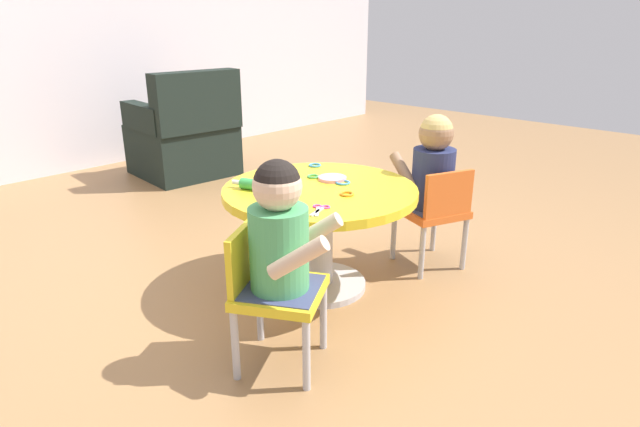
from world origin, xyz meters
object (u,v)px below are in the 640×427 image
(seated_child_left, at_px, (280,232))
(craft_scissors, at_px, (320,209))
(child_chair_right, at_px, (435,211))
(seated_child_right, at_px, (433,166))
(child_chair_left, at_px, (271,289))
(armchair_dark, at_px, (185,138))
(craft_table, at_px, (320,212))
(rolling_pin, at_px, (255,185))

(seated_child_left, bearing_deg, craft_scissors, 19.55)
(child_chair_right, height_order, seated_child_right, seated_child_right)
(child_chair_left, relative_size, seated_child_left, 1.05)
(armchair_dark, relative_size, craft_scissors, 5.99)
(child_chair_left, height_order, craft_scissors, child_chair_left)
(craft_table, relative_size, seated_child_left, 1.74)
(craft_table, height_order, rolling_pin, rolling_pin)
(craft_table, distance_m, seated_child_left, 0.64)
(seated_child_left, height_order, craft_scissors, seated_child_left)
(craft_table, distance_m, rolling_pin, 0.33)
(craft_scissors, bearing_deg, child_chair_right, -4.45)
(child_chair_right, relative_size, rolling_pin, 2.40)
(craft_scissors, bearing_deg, seated_child_right, -1.71)
(armchair_dark, bearing_deg, rolling_pin, -114.79)
(armchair_dark, xyz_separation_m, rolling_pin, (-0.91, -1.97, 0.22))
(seated_child_right, height_order, armchair_dark, armchair_dark)
(seated_child_right, distance_m, rolling_pin, 0.90)
(craft_table, xyz_separation_m, rolling_pin, (-0.23, 0.18, 0.15))
(seated_child_right, xyz_separation_m, craft_scissors, (-0.80, 0.02, -0.03))
(child_chair_right, relative_size, craft_scissors, 3.78)
(craft_table, xyz_separation_m, craft_scissors, (-0.22, -0.20, 0.12))
(child_chair_left, bearing_deg, seated_child_right, 2.78)
(craft_table, distance_m, armchair_dark, 2.25)
(seated_child_left, bearing_deg, armchair_dark, 63.72)
(child_chair_right, height_order, armchair_dark, armchair_dark)
(craft_table, relative_size, rolling_pin, 3.97)
(child_chair_right, xyz_separation_m, seated_child_right, (0.01, 0.04, 0.23))
(seated_child_left, distance_m, craft_scissors, 0.34)
(child_chair_left, height_order, child_chair_right, same)
(craft_table, distance_m, child_chair_right, 0.63)
(craft_table, xyz_separation_m, child_chair_right, (0.57, -0.26, -0.08))
(child_chair_left, distance_m, seated_child_right, 1.16)
(craft_table, height_order, armchair_dark, armchair_dark)
(child_chair_right, xyz_separation_m, armchair_dark, (0.12, 2.41, 0.00))
(child_chair_left, height_order, seated_child_right, seated_child_right)
(child_chair_left, bearing_deg, craft_scissors, 13.09)
(craft_table, height_order, child_chair_left, child_chair_left)
(child_chair_left, xyz_separation_m, seated_child_left, (0.02, -0.03, 0.23))
(child_chair_left, height_order, rolling_pin, rolling_pin)
(rolling_pin, height_order, craft_scissors, rolling_pin)
(child_chair_left, distance_m, rolling_pin, 0.61)
(seated_child_left, distance_m, rolling_pin, 0.59)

